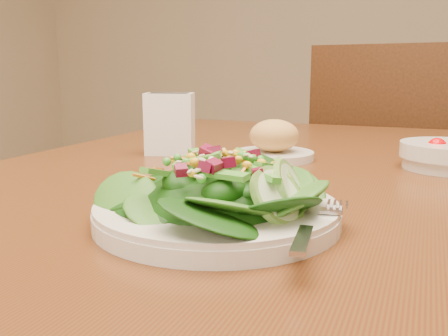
% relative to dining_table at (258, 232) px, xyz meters
% --- Properties ---
extents(dining_table, '(0.90, 1.40, 0.75)m').
position_rel_dining_table_xyz_m(dining_table, '(0.00, 0.00, 0.00)').
color(dining_table, '#542F13').
rests_on(dining_table, ground_plane).
extents(chair_far, '(0.51, 0.51, 0.98)m').
position_rel_dining_table_xyz_m(chair_far, '(0.12, 1.00, -0.13)').
color(chair_far, '#472410').
rests_on(chair_far, ground_plane).
extents(salad_plate, '(0.26, 0.26, 0.07)m').
position_rel_dining_table_xyz_m(salad_plate, '(0.05, -0.27, 0.13)').
color(salad_plate, silver).
rests_on(salad_plate, dining_table).
extents(bread_plate, '(0.14, 0.14, 0.07)m').
position_rel_dining_table_xyz_m(bread_plate, '(-0.01, 0.11, 0.13)').
color(bread_plate, silver).
rests_on(bread_plate, dining_table).
extents(napkin_holder, '(0.10, 0.07, 0.11)m').
position_rel_dining_table_xyz_m(napkin_holder, '(-0.20, 0.09, 0.16)').
color(napkin_holder, white).
rests_on(napkin_holder, dining_table).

